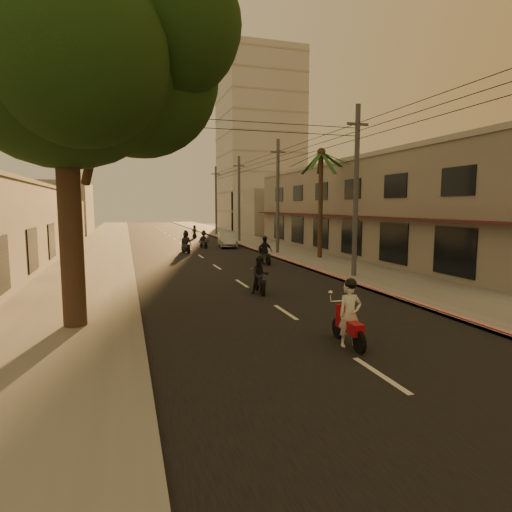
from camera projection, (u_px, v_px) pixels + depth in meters
The scene contains 20 objects.
ground at pixel (308, 328), 13.48m from camera, with size 160.00×160.00×0.00m, color #383023.
road at pixel (201, 256), 32.47m from camera, with size 10.00×140.00×0.02m, color black.
sidewalk_right at pixel (293, 253), 34.64m from camera, with size 5.00×140.00×0.12m, color slate.
sidewalk_left at pixel (96, 259), 30.28m from camera, with size 5.00×140.00×0.12m, color slate.
curb_stripe at pixel (287, 261), 29.19m from camera, with size 0.20×60.00×0.20m, color #B31813.
shophouse_row at pixel (377, 208), 34.20m from camera, with size 8.80×34.20×7.30m.
distant_tower at pixel (259, 143), 69.68m from camera, with size 12.10×12.10×28.00m.
broadleaf_tree at pixel (77, 47), 12.61m from camera, with size 9.60×8.70×12.10m.
palm_tree at pixel (321, 159), 30.17m from camera, with size 5.00×5.00×8.20m.
utility_poles at pixel (278, 171), 33.51m from camera, with size 1.20×48.26×9.00m.
filler_right at pixel (269, 212), 59.94m from camera, with size 8.00×14.00×6.00m, color #ABA69B.
filler_left_near at pixel (33, 223), 41.44m from camera, with size 8.00×14.00×4.40m, color #ABA69B.
filler_left_far at pixel (59, 208), 58.39m from camera, with size 8.00×14.00×7.00m, color #ABA69B.
scooter_red at pixel (349, 317), 11.60m from camera, with size 0.75×1.93×1.90m.
scooter_mid_a at pixel (260, 276), 18.64m from camera, with size 0.89×1.75×1.72m.
scooter_mid_b at pixel (265, 252), 27.98m from camera, with size 1.11×1.92×1.88m.
scooter_far_a at pixel (186, 243), 34.82m from camera, with size 1.09×1.89×1.88m.
scooter_far_b at pixel (204, 240), 38.70m from camera, with size 1.23×1.68×1.66m.
parked_car at pixel (227, 240), 39.68m from camera, with size 2.02×4.43×1.41m, color #9B9EA3.
scooter_far_c at pixel (195, 232), 50.76m from camera, with size 0.80×1.62×1.58m.
Camera 1 is at (-5.41, -12.07, 3.82)m, focal length 30.00 mm.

